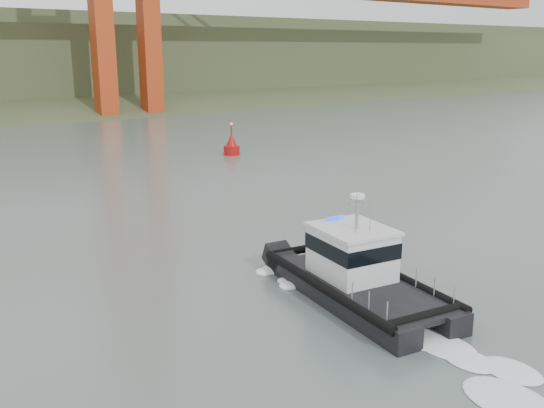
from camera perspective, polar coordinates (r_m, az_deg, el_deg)
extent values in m
plane|color=#52615D|center=(29.55, 5.59, -7.16)|extent=(400.00, 400.00, 0.00)
cube|color=black|center=(26.79, 5.78, -8.60)|extent=(2.59, 10.23, 1.11)
cube|color=black|center=(28.17, 10.05, -7.58)|extent=(2.59, 10.23, 1.11)
cube|color=black|center=(26.95, 8.58, -7.53)|extent=(4.87, 9.21, 0.23)
cube|color=silver|center=(27.24, 7.52, -4.62)|extent=(3.20, 3.68, 2.13)
cube|color=black|center=(27.12, 7.54, -3.85)|extent=(3.27, 3.74, 0.69)
cube|color=silver|center=(26.89, 7.60, -2.33)|extent=(3.41, 3.89, 0.15)
cylinder|color=gray|center=(26.47, 8.00, -0.91)|extent=(0.15, 0.15, 1.66)
cylinder|color=white|center=(26.28, 8.06, 0.75)|extent=(0.65, 0.65, 0.17)
cylinder|color=#A30B0B|center=(64.13, -3.81, 4.98)|extent=(1.72, 1.72, 1.15)
cone|color=#A30B0B|center=(63.95, -3.83, 6.00)|extent=(1.34, 1.34, 1.72)
cylinder|color=#A30B0B|center=(63.79, -3.85, 7.01)|extent=(0.15, 0.15, 0.95)
sphere|color=#E5D87F|center=(63.72, -3.86, 7.53)|extent=(0.29, 0.29, 0.29)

